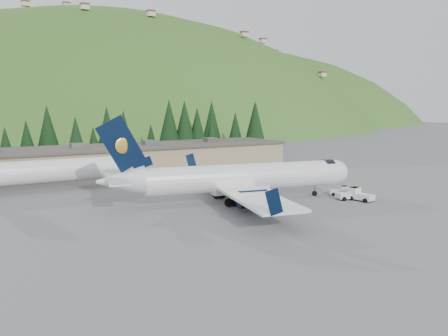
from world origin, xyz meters
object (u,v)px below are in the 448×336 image
ramp_worker (354,191)px  terminal_building (127,158)px  baggage_tug_c (360,195)px  baggage_tug_b (340,191)px  second_airliner (34,171)px  airliner (238,179)px  baggage_tug_a (349,194)px

ramp_worker → terminal_building: bearing=-84.8°
baggage_tug_c → baggage_tug_b: bearing=-17.1°
terminal_building → second_airliner: bearing=-141.2°
airliner → terminal_building: airliner is taller
airliner → terminal_building: (-3.95, 37.78, -0.66)m
baggage_tug_b → ramp_worker: 2.21m
baggage_tug_b → airliner: bearing=-159.6°
baggage_tug_c → ramp_worker: 2.64m
airliner → baggage_tug_b: airliner is taller
terminal_building → baggage_tug_c: bearing=-67.1°
second_airliner → ramp_worker: 49.20m
ramp_worker → second_airliner: bearing=-54.4°
second_airliner → ramp_worker: second_airliner is taller
airliner → baggage_tug_a: airliner is taller
airliner → baggage_tug_a: (14.78, -6.78, -2.51)m
terminal_building → baggage_tug_a: bearing=-67.2°
second_airliner → baggage_tug_a: 48.12m
airliner → ramp_worker: bearing=-7.3°
airliner → terminal_building: bearing=107.9°
second_airliner → baggage_tug_c: size_ratio=7.59×
baggage_tug_b → baggage_tug_c: size_ratio=0.78×
baggage_tug_a → baggage_tug_c: (0.63, -1.31, 0.03)m
second_airliner → baggage_tug_a: second_airliner is taller
baggage_tug_b → ramp_worker: ramp_worker is taller
baggage_tug_b → terminal_building: terminal_building is taller
second_airliner → baggage_tug_c: (39.27, -29.87, -2.52)m
terminal_building → ramp_worker: 48.32m
second_airliner → baggage_tug_a: size_ratio=7.86×
second_airliner → baggage_tug_a: bearing=-36.5°
second_airliner → ramp_worker: bearing=-34.2°
baggage_tug_a → terminal_building: bearing=126.1°
baggage_tug_b → terminal_building: size_ratio=0.04×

